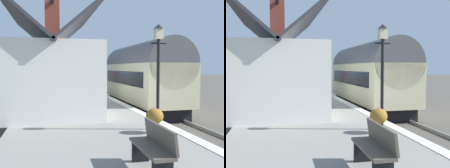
% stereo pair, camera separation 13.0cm
% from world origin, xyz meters
% --- Properties ---
extents(ground_plane, '(160.00, 160.00, 0.00)m').
position_xyz_m(ground_plane, '(0.00, 0.00, 0.00)').
color(ground_plane, '#4C473F').
extents(platform, '(32.00, 5.28, 0.83)m').
position_xyz_m(platform, '(0.00, 3.64, 0.42)').
color(platform, gray).
rests_on(platform, ground).
extents(platform_edge_coping, '(32.00, 0.36, 0.02)m').
position_xyz_m(platform_edge_coping, '(0.00, 1.18, 0.84)').
color(platform_edge_coping, beige).
rests_on(platform_edge_coping, platform).
extents(rail_near, '(52.00, 0.08, 0.14)m').
position_xyz_m(rail_near, '(0.00, -1.62, 0.07)').
color(rail_near, gray).
rests_on(rail_near, ground).
extents(rail_far, '(52.00, 0.08, 0.14)m').
position_xyz_m(rail_far, '(0.00, -0.18, 0.07)').
color(rail_far, gray).
rests_on(rail_far, ground).
extents(train, '(9.62, 2.73, 4.32)m').
position_xyz_m(train, '(1.09, -0.90, 2.22)').
color(train, black).
rests_on(train, ground).
extents(station_building, '(8.13, 3.84, 5.51)m').
position_xyz_m(station_building, '(-2.52, 4.81, 2.42)').
color(station_building, white).
rests_on(station_building, platform).
extents(bench_by_lamp, '(1.40, 0.44, 0.88)m').
position_xyz_m(bench_by_lamp, '(7.38, 3.20, 1.31)').
color(bench_by_lamp, brown).
rests_on(bench_by_lamp, platform).
extents(bench_mid_platform, '(1.41, 0.45, 0.88)m').
position_xyz_m(bench_mid_platform, '(3.48, 3.12, 1.31)').
color(bench_mid_platform, brown).
rests_on(bench_mid_platform, platform).
extents(bench_platform_end, '(1.42, 0.49, 0.88)m').
position_xyz_m(bench_platform_end, '(10.49, 3.09, 1.31)').
color(bench_platform_end, brown).
rests_on(bench_platform_end, platform).
extents(bench_near_building, '(1.41, 0.45, 0.88)m').
position_xyz_m(bench_near_building, '(-10.80, 3.11, 1.31)').
color(bench_near_building, brown).
rests_on(bench_near_building, platform).
extents(planter_by_door, '(0.41, 0.41, 0.75)m').
position_xyz_m(planter_by_door, '(8.97, 2.91, 1.21)').
color(planter_by_door, '#9E5138').
rests_on(planter_by_door, platform).
extents(planter_edge_near, '(0.35, 0.35, 0.71)m').
position_xyz_m(planter_edge_near, '(6.59, 5.28, 1.18)').
color(planter_edge_near, teal).
rests_on(planter_edge_near, platform).
extents(planter_edge_far, '(0.52, 0.52, 0.78)m').
position_xyz_m(planter_edge_far, '(-8.04, 1.96, 1.22)').
color(planter_edge_far, black).
rests_on(planter_edge_far, platform).
extents(planter_under_sign, '(0.81, 0.32, 0.64)m').
position_xyz_m(planter_under_sign, '(2.06, 3.77, 1.14)').
color(planter_under_sign, black).
rests_on(planter_under_sign, platform).
extents(lamp_post_platform, '(0.32, 0.50, 3.24)m').
position_xyz_m(lamp_post_platform, '(-7.63, 1.68, 3.13)').
color(lamp_post_platform, black).
rests_on(lamp_post_platform, platform).
extents(station_sign_board, '(0.96, 0.06, 1.57)m').
position_xyz_m(station_sign_board, '(8.91, 2.04, 2.02)').
color(station_sign_board, black).
rests_on(station_sign_board, platform).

